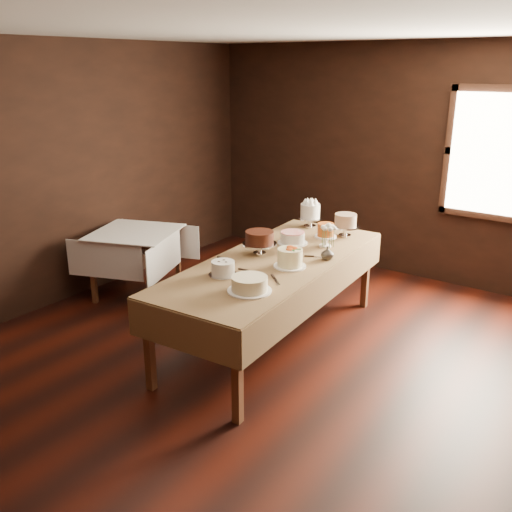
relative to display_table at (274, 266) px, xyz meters
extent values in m
cube|color=black|center=(0.00, -0.48, -0.77)|extent=(5.00, 6.00, 0.01)
cube|color=beige|center=(0.00, -0.48, 2.03)|extent=(5.00, 6.00, 0.01)
cube|color=black|center=(0.00, 2.52, 0.63)|extent=(5.00, 0.02, 2.80)
cube|color=black|center=(-2.50, -0.48, 0.63)|extent=(0.02, 6.00, 2.80)
cube|color=#FFEABF|center=(1.30, 2.46, 0.83)|extent=(1.10, 0.05, 1.30)
cube|color=#4E2B18|center=(-0.34, -1.27, -0.39)|extent=(0.07, 0.07, 0.76)
cube|color=#4E2B18|center=(-0.51, 1.21, -0.39)|extent=(0.07, 0.07, 0.76)
cube|color=#4E2B18|center=(0.51, -1.21, -0.39)|extent=(0.07, 0.07, 0.76)
cube|color=#4E2B18|center=(0.34, 1.27, -0.39)|extent=(0.07, 0.07, 0.76)
cube|color=#4E2B18|center=(0.00, 0.00, 0.03)|extent=(1.16, 2.69, 0.04)
cube|color=olive|center=(0.00, 0.00, 0.06)|extent=(1.23, 2.75, 0.01)
cube|color=#4E2B18|center=(-2.13, -0.40, -0.42)|extent=(0.07, 0.07, 0.70)
cube|color=#4E2B18|center=(-2.39, 0.26, -0.42)|extent=(0.07, 0.07, 0.70)
cube|color=#4E2B18|center=(-1.47, -0.14, -0.42)|extent=(0.07, 0.07, 0.70)
cube|color=#4E2B18|center=(-1.73, 0.52, -0.42)|extent=(0.07, 0.07, 0.70)
cube|color=#4E2B18|center=(-1.93, 0.06, -0.05)|extent=(1.05, 1.05, 0.04)
cube|color=white|center=(-1.93, 0.06, -0.02)|extent=(1.16, 1.16, 0.01)
cylinder|color=silver|center=(-0.30, 1.14, 0.12)|extent=(0.25, 0.25, 0.12)
cylinder|color=silver|center=(-0.30, 1.14, 0.26)|extent=(0.25, 0.25, 0.15)
cylinder|color=silver|center=(0.18, 1.05, 0.13)|extent=(0.29, 0.29, 0.13)
cylinder|color=tan|center=(0.18, 1.05, 0.25)|extent=(0.30, 0.30, 0.12)
cylinder|color=white|center=(-0.13, 0.52, 0.07)|extent=(0.30, 0.30, 0.01)
cylinder|color=silver|center=(-0.13, 0.52, 0.12)|extent=(0.34, 0.34, 0.10)
cylinder|color=white|center=(0.18, 0.63, 0.12)|extent=(0.21, 0.21, 0.12)
cylinder|color=#BC561A|center=(0.18, 0.63, 0.25)|extent=(0.21, 0.21, 0.13)
cylinder|color=silver|center=(-0.21, 0.06, 0.12)|extent=(0.32, 0.32, 0.12)
cylinder|color=#39150B|center=(-0.21, 0.06, 0.24)|extent=(0.28, 0.28, 0.11)
cylinder|color=white|center=(0.21, -0.06, 0.07)|extent=(0.29, 0.29, 0.01)
cylinder|color=#F5EFB8|center=(0.21, -0.06, 0.15)|extent=(0.30, 0.30, 0.16)
cylinder|color=silver|center=(-0.13, -0.58, 0.07)|extent=(0.25, 0.25, 0.01)
cylinder|color=silver|center=(-0.13, -0.58, 0.13)|extent=(0.27, 0.27, 0.12)
cylinder|color=white|center=(0.26, -0.73, 0.07)|extent=(0.35, 0.35, 0.01)
cylinder|color=beige|center=(0.26, -0.73, 0.13)|extent=(0.39, 0.39, 0.11)
cube|color=silver|center=(0.05, -0.37, 0.07)|extent=(0.24, 0.05, 0.01)
cube|color=silver|center=(0.33, -0.44, 0.07)|extent=(0.20, 0.18, 0.01)
cube|color=silver|center=(-0.11, 0.32, 0.07)|extent=(0.17, 0.20, 0.01)
cube|color=silver|center=(0.32, 0.32, 0.07)|extent=(0.23, 0.12, 0.01)
cube|color=silver|center=(-0.31, -0.27, 0.07)|extent=(0.24, 0.07, 0.01)
imported|color=#2D2823|center=(0.39, 0.30, 0.12)|extent=(0.16, 0.16, 0.12)
camera|label=1|loc=(2.72, -4.02, 1.77)|focal=39.34mm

